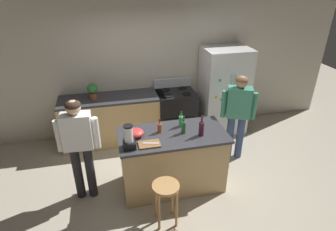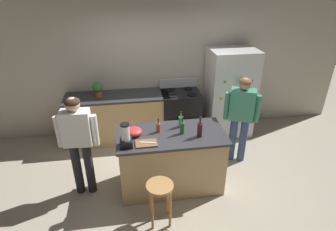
{
  "view_description": "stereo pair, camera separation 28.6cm",
  "coord_description": "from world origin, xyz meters",
  "px_view_note": "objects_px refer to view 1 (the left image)",
  "views": [
    {
      "loc": [
        -0.87,
        -3.44,
        3.1
      ],
      "look_at": [
        0.0,
        0.3,
        1.1
      ],
      "focal_mm": 30.07,
      "sensor_mm": 36.0,
      "label": 1
    },
    {
      "loc": [
        -0.59,
        -3.5,
        3.1
      ],
      "look_at": [
        0.0,
        0.3,
        1.1
      ],
      "focal_mm": 30.07,
      "sensor_mm": 36.0,
      "label": 2
    }
  ],
  "objects_px": {
    "potted_plant": "(93,90)",
    "bottle_soda": "(181,121)",
    "stove_range": "(175,113)",
    "bottle_olive_oil": "(184,127)",
    "bar_stool": "(166,193)",
    "cutting_board": "(149,144)",
    "chef_knife": "(151,143)",
    "mixing_bowl": "(135,133)",
    "person_by_island_left": "(79,142)",
    "person_by_sink_right": "(238,110)",
    "kitchen_island": "(172,160)",
    "bottle_wine": "(201,128)",
    "refrigerator": "(224,91)",
    "blender_appliance": "(129,139)",
    "bottle_cooking_sauce": "(160,128)"
  },
  "relations": [
    {
      "from": "bar_stool",
      "to": "kitchen_island",
      "type": "bearing_deg",
      "value": 69.69
    },
    {
      "from": "stove_range",
      "to": "cutting_board",
      "type": "bearing_deg",
      "value": -115.37
    },
    {
      "from": "person_by_island_left",
      "to": "refrigerator",
      "type": "bearing_deg",
      "value": 27.48
    },
    {
      "from": "stove_range",
      "to": "bottle_olive_oil",
      "type": "xyz_separation_m",
      "value": [
        -0.28,
        -1.54,
        0.57
      ]
    },
    {
      "from": "bar_stool",
      "to": "bottle_soda",
      "type": "height_order",
      "value": "bottle_soda"
    },
    {
      "from": "potted_plant",
      "to": "bottle_soda",
      "type": "distance_m",
      "value": 1.89
    },
    {
      "from": "potted_plant",
      "to": "cutting_board",
      "type": "xyz_separation_m",
      "value": [
        0.75,
        -1.77,
        -0.16
      ]
    },
    {
      "from": "potted_plant",
      "to": "bottle_cooking_sauce",
      "type": "distance_m",
      "value": 1.75
    },
    {
      "from": "refrigerator",
      "to": "bottle_cooking_sauce",
      "type": "relative_size",
      "value": 8.2
    },
    {
      "from": "stove_range",
      "to": "bottle_olive_oil",
      "type": "bearing_deg",
      "value": -100.3
    },
    {
      "from": "kitchen_island",
      "to": "bottle_olive_oil",
      "type": "relative_size",
      "value": 5.81
    },
    {
      "from": "blender_appliance",
      "to": "mixing_bowl",
      "type": "height_order",
      "value": "blender_appliance"
    },
    {
      "from": "bottle_olive_oil",
      "to": "chef_knife",
      "type": "relative_size",
      "value": 1.25
    },
    {
      "from": "person_by_sink_right",
      "to": "cutting_board",
      "type": "bearing_deg",
      "value": -156.74
    },
    {
      "from": "blender_appliance",
      "to": "bottle_soda",
      "type": "distance_m",
      "value": 0.94
    },
    {
      "from": "bottle_olive_oil",
      "to": "bottle_soda",
      "type": "relative_size",
      "value": 1.08
    },
    {
      "from": "refrigerator",
      "to": "person_by_island_left",
      "type": "height_order",
      "value": "refrigerator"
    },
    {
      "from": "kitchen_island",
      "to": "cutting_board",
      "type": "bearing_deg",
      "value": -150.69
    },
    {
      "from": "person_by_island_left",
      "to": "potted_plant",
      "type": "bearing_deg",
      "value": 82.6
    },
    {
      "from": "bottle_olive_oil",
      "to": "chef_knife",
      "type": "xyz_separation_m",
      "value": [
        -0.53,
        -0.2,
        -0.08
      ]
    },
    {
      "from": "blender_appliance",
      "to": "chef_knife",
      "type": "bearing_deg",
      "value": 1.81
    },
    {
      "from": "bar_stool",
      "to": "cutting_board",
      "type": "distance_m",
      "value": 0.69
    },
    {
      "from": "person_by_island_left",
      "to": "bottle_wine",
      "type": "distance_m",
      "value": 1.74
    },
    {
      "from": "bar_stool",
      "to": "bottle_wine",
      "type": "distance_m",
      "value": 1.05
    },
    {
      "from": "bottle_soda",
      "to": "chef_knife",
      "type": "height_order",
      "value": "bottle_soda"
    },
    {
      "from": "kitchen_island",
      "to": "bottle_wine",
      "type": "bearing_deg",
      "value": -18.7
    },
    {
      "from": "chef_knife",
      "to": "mixing_bowl",
      "type": "bearing_deg",
      "value": 137.55
    },
    {
      "from": "stove_range",
      "to": "chef_knife",
      "type": "xyz_separation_m",
      "value": [
        -0.8,
        -1.74,
        0.49
      ]
    },
    {
      "from": "kitchen_island",
      "to": "cutting_board",
      "type": "xyz_separation_m",
      "value": [
        -0.38,
        -0.22,
        0.48
      ]
    },
    {
      "from": "mixing_bowl",
      "to": "potted_plant",
      "type": "bearing_deg",
      "value": 111.72
    },
    {
      "from": "mixing_bowl",
      "to": "bottle_cooking_sauce",
      "type": "bearing_deg",
      "value": 4.51
    },
    {
      "from": "bottle_wine",
      "to": "cutting_board",
      "type": "relative_size",
      "value": 1.05
    },
    {
      "from": "stove_range",
      "to": "potted_plant",
      "type": "relative_size",
      "value": 3.78
    },
    {
      "from": "kitchen_island",
      "to": "stove_range",
      "type": "height_order",
      "value": "stove_range"
    },
    {
      "from": "person_by_island_left",
      "to": "person_by_sink_right",
      "type": "height_order",
      "value": "person_by_island_left"
    },
    {
      "from": "person_by_island_left",
      "to": "cutting_board",
      "type": "height_order",
      "value": "person_by_island_left"
    },
    {
      "from": "mixing_bowl",
      "to": "cutting_board",
      "type": "distance_m",
      "value": 0.32
    },
    {
      "from": "refrigerator",
      "to": "chef_knife",
      "type": "bearing_deg",
      "value": -136.57
    },
    {
      "from": "refrigerator",
      "to": "mixing_bowl",
      "type": "height_order",
      "value": "refrigerator"
    },
    {
      "from": "mixing_bowl",
      "to": "stove_range",
      "type": "bearing_deg",
      "value": 56.23
    },
    {
      "from": "potted_plant",
      "to": "mixing_bowl",
      "type": "relative_size",
      "value": 1.22
    },
    {
      "from": "bottle_wine",
      "to": "cutting_board",
      "type": "bearing_deg",
      "value": -173.96
    },
    {
      "from": "bar_stool",
      "to": "potted_plant",
      "type": "relative_size",
      "value": 2.13
    },
    {
      "from": "person_by_island_left",
      "to": "cutting_board",
      "type": "distance_m",
      "value": 0.99
    },
    {
      "from": "blender_appliance",
      "to": "mixing_bowl",
      "type": "xyz_separation_m",
      "value": [
        0.12,
        0.28,
        -0.09
      ]
    },
    {
      "from": "chef_knife",
      "to": "person_by_sink_right",
      "type": "bearing_deg",
      "value": 37.73
    },
    {
      "from": "cutting_board",
      "to": "person_by_sink_right",
      "type": "bearing_deg",
      "value": 23.26
    },
    {
      "from": "bottle_cooking_sauce",
      "to": "cutting_board",
      "type": "distance_m",
      "value": 0.37
    },
    {
      "from": "bottle_soda",
      "to": "chef_knife",
      "type": "relative_size",
      "value": 1.16
    },
    {
      "from": "potted_plant",
      "to": "blender_appliance",
      "type": "xyz_separation_m",
      "value": [
        0.48,
        -1.77,
        -0.03
      ]
    }
  ]
}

